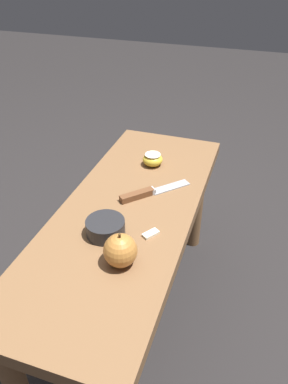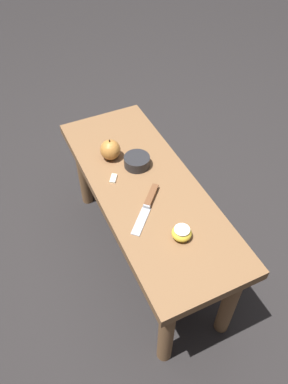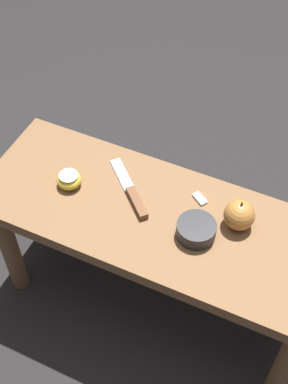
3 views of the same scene
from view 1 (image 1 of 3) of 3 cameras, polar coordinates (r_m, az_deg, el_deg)
ground_plane at (r=1.44m, az=-2.06°, el=-17.95°), size 8.00×8.00×0.00m
wooden_bench at (r=1.15m, az=-2.47°, el=-5.98°), size 1.02×0.39×0.48m
knife at (r=1.15m, az=0.27°, el=-0.16°), size 0.19×0.19×0.02m
apple_whole at (r=0.91m, az=-3.63°, el=-8.88°), size 0.08×0.08×0.09m
apple_cut at (r=1.30m, az=1.33°, el=4.99°), size 0.07×0.07×0.04m
apple_slice_near_knife at (r=1.01m, az=1.03°, el=-6.38°), size 0.05×0.04×0.01m
bowl at (r=1.01m, az=-5.90°, el=-5.39°), size 0.11×0.11×0.04m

